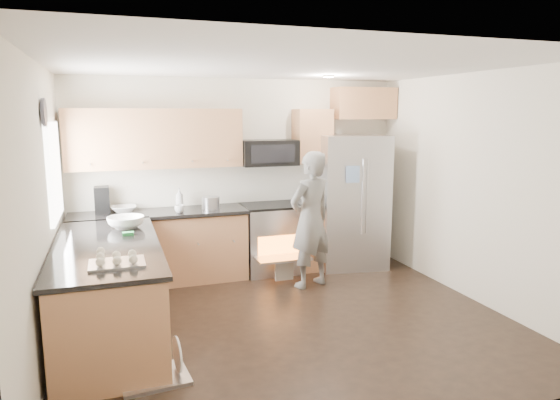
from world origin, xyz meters
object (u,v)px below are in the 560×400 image
object	(u,v)px
stove_range	(271,223)
refrigerator	(352,202)
person	(311,220)
dish_rack	(154,369)

from	to	relation	value
stove_range	refrigerator	world-z (taller)	refrigerator
person	dish_rack	distance (m)	2.76
person	dish_rack	bearing A→B (deg)	19.15
person	dish_rack	xyz separation A→B (m)	(-2.05, -1.69, -0.76)
stove_range	person	xyz separation A→B (m)	(0.28, -0.73, 0.17)
dish_rack	person	bearing A→B (deg)	39.46
stove_range	dish_rack	distance (m)	3.06
refrigerator	dish_rack	size ratio (longest dim) A/B	3.22
refrigerator	dish_rack	bearing A→B (deg)	-132.36
stove_range	dish_rack	bearing A→B (deg)	-126.26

